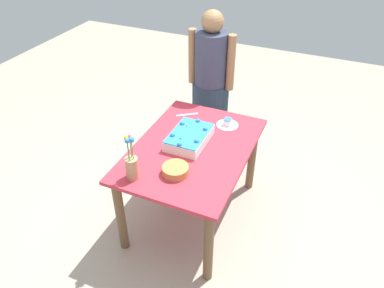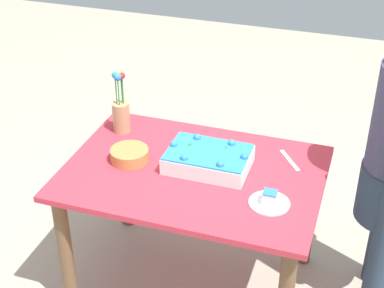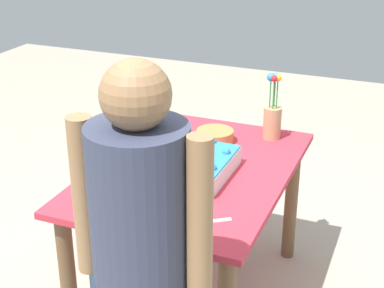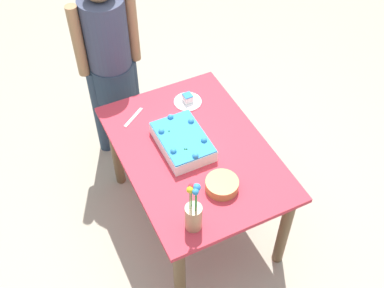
% 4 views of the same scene
% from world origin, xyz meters
% --- Properties ---
extents(ground_plane, '(8.00, 8.00, 0.00)m').
position_xyz_m(ground_plane, '(0.00, 0.00, 0.00)').
color(ground_plane, '#AAA08C').
extents(dining_table, '(1.22, 0.86, 0.72)m').
position_xyz_m(dining_table, '(0.00, 0.00, 0.60)').
color(dining_table, '#C93141').
rests_on(dining_table, ground_plane).
extents(sheet_cake, '(0.39, 0.27, 0.11)m').
position_xyz_m(sheet_cake, '(0.06, 0.05, 0.77)').
color(sheet_cake, white).
rests_on(sheet_cake, dining_table).
extents(serving_plate_with_slice, '(0.18, 0.18, 0.06)m').
position_xyz_m(serving_plate_with_slice, '(0.40, -0.15, 0.74)').
color(serving_plate_with_slice, white).
rests_on(serving_plate_with_slice, dining_table).
extents(cake_knife, '(0.13, 0.17, 0.00)m').
position_xyz_m(cake_knife, '(0.42, 0.23, 0.72)').
color(cake_knife, silver).
rests_on(cake_knife, dining_table).
extents(flower_vase, '(0.09, 0.09, 0.34)m').
position_xyz_m(flower_vase, '(-0.48, 0.24, 0.84)').
color(flower_vase, tan).
rests_on(flower_vase, dining_table).
extents(fruit_bowl, '(0.19, 0.19, 0.06)m').
position_xyz_m(fruit_bowl, '(-0.32, -0.01, 0.75)').
color(fruit_bowl, '#BC8044').
rests_on(fruit_bowl, dining_table).
extents(person_standing, '(0.31, 0.45, 1.49)m').
position_xyz_m(person_standing, '(0.91, 0.20, 0.85)').
color(person_standing, '#27364A').
rests_on(person_standing, ground_plane).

